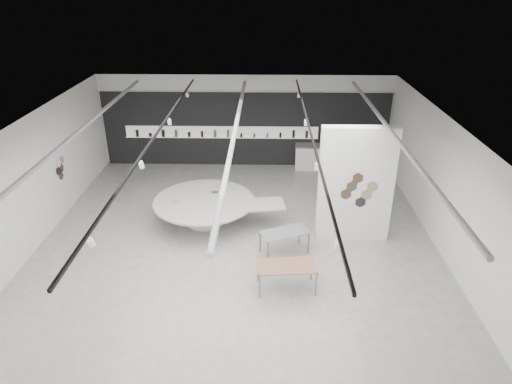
{
  "coord_description": "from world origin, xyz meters",
  "views": [
    {
      "loc": [
        0.82,
        -11.25,
        7.48
      ],
      "look_at": [
        0.55,
        1.2,
        1.45
      ],
      "focal_mm": 32.0,
      "sensor_mm": 36.0,
      "label": 1
    }
  ],
  "objects_px": {
    "sample_table_stone": "(284,234)",
    "display_island": "(206,208)",
    "kitchen_counter": "(317,157)",
    "partition_column": "(356,185)",
    "sample_table_wood": "(287,267)"
  },
  "relations": [
    {
      "from": "sample_table_stone",
      "to": "display_island",
      "type": "bearing_deg",
      "value": 145.31
    },
    {
      "from": "partition_column",
      "to": "sample_table_wood",
      "type": "height_order",
      "value": "partition_column"
    },
    {
      "from": "partition_column",
      "to": "kitchen_counter",
      "type": "bearing_deg",
      "value": 95.41
    },
    {
      "from": "partition_column",
      "to": "sample_table_stone",
      "type": "distance_m",
      "value": 2.55
    },
    {
      "from": "sample_table_wood",
      "to": "sample_table_stone",
      "type": "relative_size",
      "value": 1.03
    },
    {
      "from": "sample_table_wood",
      "to": "kitchen_counter",
      "type": "distance_m",
      "value": 8.23
    },
    {
      "from": "sample_table_wood",
      "to": "kitchen_counter",
      "type": "height_order",
      "value": "kitchen_counter"
    },
    {
      "from": "sample_table_stone",
      "to": "kitchen_counter",
      "type": "distance_m",
      "value": 6.58
    },
    {
      "from": "sample_table_wood",
      "to": "kitchen_counter",
      "type": "xyz_separation_m",
      "value": [
        1.58,
        8.07,
        -0.14
      ]
    },
    {
      "from": "display_island",
      "to": "sample_table_stone",
      "type": "relative_size",
      "value": 2.95
    },
    {
      "from": "sample_table_wood",
      "to": "sample_table_stone",
      "type": "height_order",
      "value": "sample_table_wood"
    },
    {
      "from": "sample_table_stone",
      "to": "partition_column",
      "type": "bearing_deg",
      "value": 22.7
    },
    {
      "from": "sample_table_stone",
      "to": "kitchen_counter",
      "type": "bearing_deg",
      "value": 76.15
    },
    {
      "from": "display_island",
      "to": "sample_table_wood",
      "type": "distance_m",
      "value": 4.21
    },
    {
      "from": "display_island",
      "to": "sample_table_stone",
      "type": "xyz_separation_m",
      "value": [
        2.48,
        -1.72,
        0.1
      ]
    }
  ]
}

